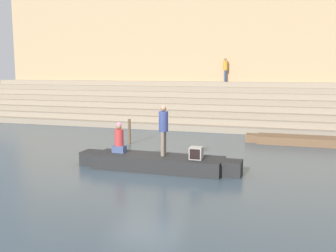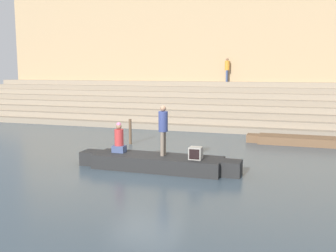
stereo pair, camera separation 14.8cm
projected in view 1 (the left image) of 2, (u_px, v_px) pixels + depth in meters
name	position (u px, v px, depth m)	size (l,w,h in m)	color
ground_plane	(147.00, 168.00, 14.18)	(120.00, 120.00, 0.00)	#3D4C56
ghat_steps	(213.00, 109.00, 25.81)	(36.00, 5.86, 2.72)	gray
back_wall	(221.00, 54.00, 27.81)	(34.20, 1.28, 9.36)	tan
rowboat_main	(158.00, 162.00, 13.96)	(5.92, 1.43, 0.51)	black
person_standing	(163.00, 127.00, 13.82)	(0.33, 0.33, 1.78)	#756656
person_rowing	(119.00, 140.00, 14.42)	(0.46, 0.36, 1.12)	#3D4C75
tv_set	(196.00, 153.00, 13.35)	(0.43, 0.41, 0.42)	#9E998E
moored_boat_shore	(301.00, 140.00, 18.75)	(5.23, 1.28, 0.37)	brown
mooring_post	(129.00, 132.00, 18.74)	(0.13, 0.13, 1.21)	brown
person_on_steps	(225.00, 68.00, 26.91)	(0.32, 0.32, 1.61)	#3D4C75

